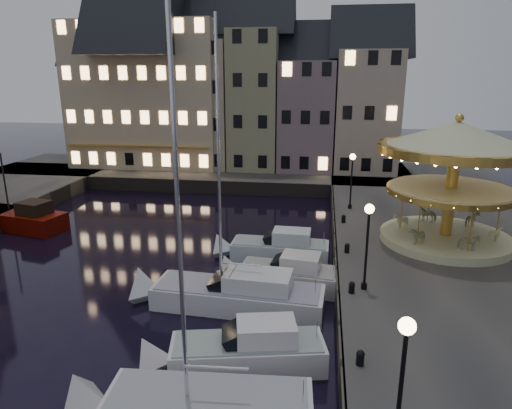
% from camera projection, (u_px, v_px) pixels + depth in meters
% --- Properties ---
extents(ground, '(160.00, 160.00, 0.00)m').
position_uv_depth(ground, '(211.00, 313.00, 22.00)').
color(ground, black).
rests_on(ground, ground).
extents(quay_east, '(16.00, 56.00, 1.30)m').
position_uv_depth(quay_east, '(480.00, 267.00, 25.55)').
color(quay_east, '#474442').
rests_on(quay_east, ground).
extents(quay_north, '(44.00, 12.00, 1.30)m').
position_uv_depth(quay_north, '(201.00, 173.00, 49.56)').
color(quay_north, '#474442').
rests_on(quay_north, ground).
extents(quaywall_e, '(0.15, 44.00, 1.30)m').
position_uv_depth(quaywall_e, '(335.00, 259.00, 26.68)').
color(quaywall_e, '#47423A').
rests_on(quaywall_e, ground).
extents(quaywall_n, '(48.00, 0.15, 1.30)m').
position_uv_depth(quaywall_n, '(205.00, 187.00, 43.57)').
color(quaywall_n, '#47423A').
rests_on(quaywall_n, ground).
extents(streetlamp_a, '(0.44, 0.44, 4.17)m').
position_uv_depth(streetlamp_a, '(403.00, 370.00, 11.32)').
color(streetlamp_a, black).
rests_on(streetlamp_a, quay_east).
extents(streetlamp_b, '(0.44, 0.44, 4.17)m').
position_uv_depth(streetlamp_b, '(368.00, 235.00, 20.82)').
color(streetlamp_b, black).
rests_on(streetlamp_b, quay_east).
extents(streetlamp_c, '(0.44, 0.44, 4.17)m').
position_uv_depth(streetlamp_c, '(352.00, 173.00, 33.66)').
color(streetlamp_c, black).
rests_on(streetlamp_c, quay_east).
extents(bollard_a, '(0.30, 0.30, 0.57)m').
position_uv_depth(bollard_a, '(360.00, 357.00, 15.87)').
color(bollard_a, black).
rests_on(bollard_a, quay_east).
extents(bollard_b, '(0.30, 0.30, 0.57)m').
position_uv_depth(bollard_b, '(352.00, 287.00, 21.10)').
color(bollard_b, black).
rests_on(bollard_b, quay_east).
extents(bollard_c, '(0.30, 0.30, 0.57)m').
position_uv_depth(bollard_c, '(347.00, 248.00, 25.85)').
color(bollard_c, black).
rests_on(bollard_c, quay_east).
extents(bollard_d, '(0.30, 0.30, 0.57)m').
position_uv_depth(bollard_d, '(344.00, 218.00, 31.08)').
color(bollard_d, black).
rests_on(bollard_d, quay_east).
extents(townhouse_na, '(5.50, 8.00, 12.80)m').
position_uv_depth(townhouse_na, '(104.00, 104.00, 51.11)').
color(townhouse_na, gray).
rests_on(townhouse_na, quay_north).
extents(townhouse_nb, '(6.16, 8.00, 13.80)m').
position_uv_depth(townhouse_nb, '(150.00, 100.00, 50.20)').
color(townhouse_nb, gray).
rests_on(townhouse_nb, quay_north).
extents(townhouse_nc, '(6.82, 8.00, 14.80)m').
position_uv_depth(townhouse_nc, '(203.00, 96.00, 49.21)').
color(townhouse_nc, tan).
rests_on(townhouse_nc, quay_north).
extents(townhouse_nd, '(5.50, 8.00, 15.80)m').
position_uv_depth(townhouse_nd, '(256.00, 91.00, 48.26)').
color(townhouse_nd, gray).
rests_on(townhouse_nd, quay_north).
extents(townhouse_ne, '(6.16, 8.00, 12.80)m').
position_uv_depth(townhouse_ne, '(307.00, 106.00, 47.91)').
color(townhouse_ne, slate).
rests_on(townhouse_ne, quay_north).
extents(townhouse_nf, '(6.82, 8.00, 13.80)m').
position_uv_depth(townhouse_nf, '(366.00, 102.00, 46.92)').
color(townhouse_nf, tan).
rests_on(townhouse_nf, quay_north).
extents(hotel_corner, '(17.60, 9.00, 16.80)m').
position_uv_depth(hotel_corner, '(150.00, 86.00, 49.78)').
color(hotel_corner, '#C5B391').
rests_on(hotel_corner, quay_north).
extents(motorboat_b, '(7.08, 3.30, 2.15)m').
position_uv_depth(motorboat_b, '(237.00, 353.00, 17.74)').
color(motorboat_b, silver).
rests_on(motorboat_b, ground).
extents(motorboat_c, '(9.43, 2.98, 12.50)m').
position_uv_depth(motorboat_c, '(230.00, 294.00, 22.37)').
color(motorboat_c, silver).
rests_on(motorboat_c, ground).
extents(motorboat_d, '(6.36, 2.72, 2.15)m').
position_uv_depth(motorboat_d, '(281.00, 276.00, 24.55)').
color(motorboat_d, silver).
rests_on(motorboat_d, ground).
extents(motorboat_e, '(6.99, 2.13, 2.15)m').
position_uv_depth(motorboat_e, '(273.00, 249.00, 28.21)').
color(motorboat_e, silver).
rests_on(motorboat_e, ground).
extents(red_fishing_boat, '(7.33, 3.84, 5.79)m').
position_uv_depth(red_fishing_boat, '(22.00, 220.00, 33.75)').
color(red_fishing_boat, '#5B0B03').
rests_on(red_fishing_boat, ground).
extents(carousel, '(8.74, 8.74, 7.65)m').
position_uv_depth(carousel, '(455.00, 160.00, 26.20)').
color(carousel, beige).
rests_on(carousel, quay_east).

